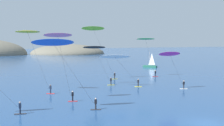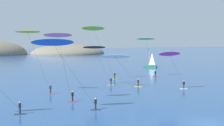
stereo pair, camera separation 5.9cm
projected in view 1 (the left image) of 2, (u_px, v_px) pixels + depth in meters
ground_plane at (206, 124)px, 33.24m from camera, size 600.00×600.00×0.00m
headland_island at (9, 55)px, 190.92m from camera, size 114.19×49.18×21.43m
sailboat_near at (149, 66)px, 101.84m from camera, size 4.57×5.17×5.70m
kitesurfer_green at (146, 42)px, 74.59m from camera, size 6.29×2.15×10.46m
kitesurfer_yellow at (29, 37)px, 51.22m from camera, size 6.84×4.39×11.68m
kitesurfer_blue at (56, 47)px, 37.69m from camera, size 9.43×2.25×10.12m
kitesurfer_magenta at (171, 57)px, 55.18m from camera, size 6.60×1.53×7.69m
kitesurfer_lime at (95, 32)px, 68.25m from camera, size 9.33×1.47×13.27m
kitesurfer_pink at (59, 41)px, 43.90m from camera, size 5.26×2.00×11.06m
kitesurfer_white at (117, 59)px, 58.45m from camera, size 8.72×3.44×6.90m
kitesurfer_black at (96, 51)px, 60.67m from camera, size 6.82×2.55×8.67m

